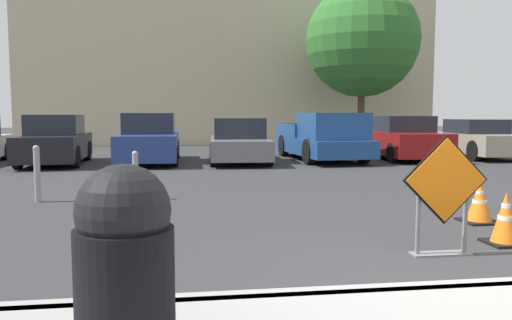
{
  "coord_description": "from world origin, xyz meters",
  "views": [
    {
      "loc": [
        -2.18,
        -3.85,
        1.58
      ],
      "look_at": [
        -0.72,
        6.71,
        0.6
      ],
      "focal_mm": 35.0,
      "sensor_mm": 36.0,
      "label": 1
    }
  ],
  "objects_px": {
    "traffic_cone_second": "(479,203)",
    "parked_car_sixth": "(476,140)",
    "bollard_nearest": "(135,174)",
    "road_closed_sign": "(445,191)",
    "trash_bin": "(125,261)",
    "bollard_second": "(37,172)",
    "traffic_cone_nearest": "(505,219)",
    "parked_car_second": "(55,142)",
    "parked_car_fourth": "(239,142)",
    "parked_car_third": "(150,140)",
    "parked_car_fifth": "(403,139)",
    "pickup_truck": "(324,139)"
  },
  "relations": [
    {
      "from": "trash_bin",
      "to": "bollard_nearest",
      "type": "distance_m",
      "value": 6.43
    },
    {
      "from": "pickup_truck",
      "to": "bollard_second",
      "type": "relative_size",
      "value": 5.26
    },
    {
      "from": "parked_car_second",
      "to": "parked_car_fifth",
      "type": "height_order",
      "value": "parked_car_second"
    },
    {
      "from": "bollard_second",
      "to": "parked_car_fourth",
      "type": "bearing_deg",
      "value": 57.91
    },
    {
      "from": "parked_car_second",
      "to": "parked_car_fifth",
      "type": "distance_m",
      "value": 11.63
    },
    {
      "from": "road_closed_sign",
      "to": "traffic_cone_nearest",
      "type": "xyz_separation_m",
      "value": [
        1.0,
        0.37,
        -0.42
      ]
    },
    {
      "from": "traffic_cone_second",
      "to": "parked_car_sixth",
      "type": "xyz_separation_m",
      "value": [
        6.19,
        10.16,
        0.37
      ]
    },
    {
      "from": "bollard_nearest",
      "to": "parked_car_fifth",
      "type": "bearing_deg",
      "value": 40.67
    },
    {
      "from": "parked_car_fourth",
      "to": "bollard_second",
      "type": "distance_m",
      "value": 8.21
    },
    {
      "from": "parked_car_third",
      "to": "parked_car_sixth",
      "type": "bearing_deg",
      "value": -178.94
    },
    {
      "from": "parked_car_sixth",
      "to": "bollard_second",
      "type": "xyz_separation_m",
      "value": [
        -13.08,
        -7.51,
        -0.12
      ]
    },
    {
      "from": "parked_car_second",
      "to": "parked_car_sixth",
      "type": "distance_m",
      "value": 14.54
    },
    {
      "from": "parked_car_sixth",
      "to": "bollard_nearest",
      "type": "relative_size",
      "value": 4.74
    },
    {
      "from": "parked_car_fifth",
      "to": "road_closed_sign",
      "type": "bearing_deg",
      "value": 70.79
    },
    {
      "from": "road_closed_sign",
      "to": "traffic_cone_second",
      "type": "bearing_deg",
      "value": 47.97
    },
    {
      "from": "parked_car_fourth",
      "to": "parked_car_third",
      "type": "bearing_deg",
      "value": -3.45
    },
    {
      "from": "parked_car_fifth",
      "to": "parked_car_sixth",
      "type": "height_order",
      "value": "parked_car_fifth"
    },
    {
      "from": "parked_car_fourth",
      "to": "bollard_second",
      "type": "bearing_deg",
      "value": 61.03
    },
    {
      "from": "parked_car_third",
      "to": "parked_car_fourth",
      "type": "relative_size",
      "value": 1.05
    },
    {
      "from": "parked_car_fourth",
      "to": "parked_car_sixth",
      "type": "bearing_deg",
      "value": -173.24
    },
    {
      "from": "parked_car_fourth",
      "to": "pickup_truck",
      "type": "distance_m",
      "value": 2.94
    },
    {
      "from": "road_closed_sign",
      "to": "trash_bin",
      "type": "height_order",
      "value": "road_closed_sign"
    },
    {
      "from": "bollard_nearest",
      "to": "road_closed_sign",
      "type": "bearing_deg",
      "value": -48.07
    },
    {
      "from": "parked_car_sixth",
      "to": "bollard_second",
      "type": "bearing_deg",
      "value": 32.23
    },
    {
      "from": "road_closed_sign",
      "to": "parked_car_fifth",
      "type": "xyz_separation_m",
      "value": [
        4.68,
        11.46,
        -0.02
      ]
    },
    {
      "from": "traffic_cone_nearest",
      "to": "parked_car_fourth",
      "type": "distance_m",
      "value": 11.0
    },
    {
      "from": "road_closed_sign",
      "to": "parked_car_fifth",
      "type": "distance_m",
      "value": 12.38
    },
    {
      "from": "road_closed_sign",
      "to": "parked_car_sixth",
      "type": "distance_m",
      "value": 13.95
    },
    {
      "from": "parked_car_third",
      "to": "traffic_cone_second",
      "type": "bearing_deg",
      "value": 118.68
    },
    {
      "from": "traffic_cone_nearest",
      "to": "parked_car_fourth",
      "type": "xyz_separation_m",
      "value": [
        -2.13,
        10.79,
        0.36
      ]
    },
    {
      "from": "parked_car_second",
      "to": "pickup_truck",
      "type": "xyz_separation_m",
      "value": [
        8.74,
        0.09,
        0.02
      ]
    },
    {
      "from": "parked_car_second",
      "to": "parked_car_sixth",
      "type": "height_order",
      "value": "parked_car_second"
    },
    {
      "from": "parked_car_second",
      "to": "parked_car_fourth",
      "type": "xyz_separation_m",
      "value": [
        5.82,
        -0.13,
        -0.05
      ]
    },
    {
      "from": "parked_car_second",
      "to": "traffic_cone_second",
      "type": "bearing_deg",
      "value": 127.21
    },
    {
      "from": "trash_bin",
      "to": "bollard_second",
      "type": "height_order",
      "value": "trash_bin"
    },
    {
      "from": "parked_car_third",
      "to": "traffic_cone_nearest",
      "type": "bearing_deg",
      "value": 114.35
    },
    {
      "from": "parked_car_third",
      "to": "parked_car_sixth",
      "type": "height_order",
      "value": "parked_car_third"
    },
    {
      "from": "road_closed_sign",
      "to": "bollard_second",
      "type": "height_order",
      "value": "road_closed_sign"
    },
    {
      "from": "parked_car_third",
      "to": "bollard_second",
      "type": "xyz_separation_m",
      "value": [
        -1.45,
        -7.29,
        -0.19
      ]
    },
    {
      "from": "parked_car_fourth",
      "to": "bollard_second",
      "type": "height_order",
      "value": "parked_car_fourth"
    },
    {
      "from": "parked_car_fifth",
      "to": "trash_bin",
      "type": "distance_m",
      "value": 15.76
    },
    {
      "from": "parked_car_fifth",
      "to": "bollard_second",
      "type": "relative_size",
      "value": 4.14
    },
    {
      "from": "parked_car_sixth",
      "to": "bollard_second",
      "type": "relative_size",
      "value": 4.19
    },
    {
      "from": "trash_bin",
      "to": "bollard_nearest",
      "type": "xyz_separation_m",
      "value": [
        -0.58,
        6.4,
        -0.24
      ]
    },
    {
      "from": "parked_car_second",
      "to": "trash_bin",
      "type": "xyz_separation_m",
      "value": [
        3.76,
        -13.49,
        0.01
      ]
    },
    {
      "from": "bollard_nearest",
      "to": "traffic_cone_second",
      "type": "bearing_deg",
      "value": -27.08
    },
    {
      "from": "traffic_cone_nearest",
      "to": "parked_car_sixth",
      "type": "height_order",
      "value": "parked_car_sixth"
    },
    {
      "from": "traffic_cone_nearest",
      "to": "parked_car_fifth",
      "type": "relative_size",
      "value": 0.15
    },
    {
      "from": "traffic_cone_nearest",
      "to": "parked_car_sixth",
      "type": "bearing_deg",
      "value": 59.85
    },
    {
      "from": "parked_car_second",
      "to": "bollard_nearest",
      "type": "distance_m",
      "value": 7.77
    }
  ]
}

